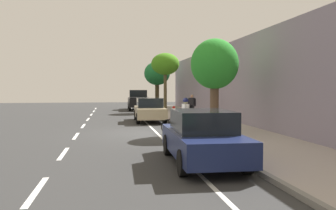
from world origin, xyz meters
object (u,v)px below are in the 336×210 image
Objects in this scene: bicycle_at_curb at (179,126)px; street_tree_far_end at (165,65)px; fire_hydrant at (174,112)px; street_tree_corner at (157,74)px; parked_sedan_tan_mid at (149,110)px; pedestrian_on_phone at (192,104)px; parked_pickup_black_far at (138,101)px; cyclist_with_backpack at (186,112)px; street_tree_mid_block at (215,65)px; parked_sedan_dark_blue_second at (202,137)px.

street_tree_far_end is (1.67, 14.84, 3.87)m from bicycle_at_curb.
fire_hydrant reaches higher than bicycle_at_curb.
street_tree_far_end is 5.55m from street_tree_corner.
parked_sedan_tan_mid is 3.52m from pedestrian_on_phone.
parked_pickup_black_far is at bearing 96.45° from fire_hydrant.
pedestrian_on_phone is at bearing 41.12° from fire_hydrant.
street_tree_far_end reaches higher than street_tree_corner.
cyclist_with_backpack is 0.33× the size of street_tree_far_end.
pedestrian_on_phone is at bearing 84.40° from street_tree_mid_block.
street_tree_far_end is at bearing 96.10° from pedestrian_on_phone.
fire_hydrant is (0.67, 6.81, -0.49)m from cyclist_with_backpack.
parked_sedan_tan_mid is 12.18m from parked_pickup_black_far.
street_tree_mid_block is at bearing 14.52° from cyclist_with_backpack.
parked_sedan_tan_mid is 9.65m from street_tree_far_end.
parked_pickup_black_far is 18.37m from bicycle_at_curb.
parked_sedan_dark_blue_second is 1.02× the size of street_tree_mid_block.
fire_hydrant is at bearing -83.55° from parked_pickup_black_far.
street_tree_corner reaches higher than parked_sedan_dark_blue_second.
pedestrian_on_phone is at bearing 74.84° from cyclist_with_backpack.
parked_sedan_dark_blue_second is 2.58× the size of bicycle_at_curb.
street_tree_mid_block is 8.12m from pedestrian_on_phone.
parked_sedan_dark_blue_second is 14.38m from pedestrian_on_phone.
street_tree_far_end is 1.07× the size of street_tree_corner.
parked_pickup_black_far is (0.26, 12.18, 0.15)m from parked_sedan_tan_mid.
cyclist_with_backpack is at bearing -87.91° from parked_pickup_black_far.
cyclist_with_backpack is 8.44m from pedestrian_on_phone.
fire_hydrant is at bearing -95.22° from street_tree_far_end.
cyclist_with_backpack reaches higher than parked_sedan_tan_mid.
pedestrian_on_phone is (0.76, -7.14, -3.24)m from street_tree_far_end.
bicycle_at_curb is at bearing 116.78° from cyclist_with_backpack.
fire_hydrant is (-0.78, -14.00, -3.08)m from street_tree_corner.
parked_sedan_dark_blue_second is at bearing -109.93° from street_tree_mid_block.
street_tree_mid_block is 14.95m from street_tree_far_end.
pedestrian_on_phone is (2.89, -10.65, 0.10)m from parked_pickup_black_far.
parked_sedan_dark_blue_second is 26.96m from street_tree_corner.
street_tree_corner is 5.72× the size of fire_hydrant.
pedestrian_on_phone reaches higher than parked_sedan_dark_blue_second.
parked_sedan_dark_blue_second is at bearing -98.01° from cyclist_with_backpack.
fire_hydrant is at bearing 6.46° from parked_sedan_tan_mid.
pedestrian_on_phone reaches higher than parked_sedan_tan_mid.
parked_sedan_dark_blue_second is at bearing -90.34° from parked_pickup_black_far.
parked_pickup_black_far is at bearing 89.66° from parked_sedan_dark_blue_second.
cyclist_with_backpack is at bearing -63.22° from bicycle_at_curb.
fire_hydrant is at bearing 96.87° from street_tree_mid_block.
street_tree_mid_block reaches higher than parked_pickup_black_far.
parked_sedan_dark_blue_second is at bearing -96.74° from fire_hydrant.
parked_sedan_tan_mid is at bearing 90.54° from parked_sedan_dark_blue_second.
cyclist_with_backpack is 6.86m from fire_hydrant.
parked_pickup_black_far reaches higher than bicycle_at_curb.
bicycle_at_curb is at bearing 84.54° from parked_sedan_dark_blue_second.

